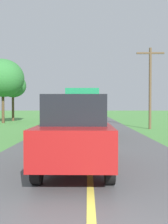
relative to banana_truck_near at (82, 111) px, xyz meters
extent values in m
cube|color=#2D2D30|center=(0.01, -0.90, -0.79)|extent=(0.90, 5.51, 0.24)
cube|color=brown|center=(0.01, -0.90, -0.59)|extent=(2.30, 5.80, 0.20)
cube|color=#197A4C|center=(0.01, 1.05, 0.46)|extent=(2.10, 1.90, 1.90)
cube|color=black|center=(0.01, 2.00, 0.79)|extent=(1.78, 0.02, 0.76)
cube|color=brown|center=(-1.10, -1.88, 0.06)|extent=(0.08, 3.85, 1.10)
cube|color=brown|center=(1.12, -1.88, 0.06)|extent=(0.08, 3.85, 1.10)
cube|color=brown|center=(0.01, -3.76, 0.06)|extent=(2.30, 0.08, 1.10)
cube|color=brown|center=(0.01, 0.01, 0.06)|extent=(2.30, 0.08, 1.10)
cylinder|color=black|center=(-1.04, 0.89, -0.89)|extent=(0.28, 1.00, 1.00)
cylinder|color=black|center=(1.06, 0.89, -0.89)|extent=(0.28, 1.00, 1.00)
cylinder|color=black|center=(-1.04, -2.50, -0.89)|extent=(0.28, 1.00, 1.00)
cylinder|color=black|center=(1.06, -2.50, -0.89)|extent=(0.28, 1.00, 1.00)
ellipsoid|color=#9EC529|center=(-0.52, -1.00, -0.33)|extent=(0.54, 0.56, 0.39)
ellipsoid|color=#93C325|center=(-0.23, -1.00, 0.35)|extent=(0.53, 0.51, 0.51)
ellipsoid|color=#91B82F|center=(0.71, -0.42, -0.02)|extent=(0.50, 0.57, 0.43)
ellipsoid|color=#99C32D|center=(-0.08, -1.22, -0.28)|extent=(0.57, 0.71, 0.45)
ellipsoid|color=#92C926|center=(-0.62, -3.04, -0.28)|extent=(0.43, 0.49, 0.45)
ellipsoid|color=#98C722|center=(0.07, -1.97, 0.32)|extent=(0.55, 0.61, 0.51)
ellipsoid|color=#93C625|center=(0.35, -1.09, 0.04)|extent=(0.47, 0.43, 0.48)
ellipsoid|color=#95B51D|center=(-0.53, -2.60, 0.00)|extent=(0.45, 0.54, 0.49)
cylinder|color=brown|center=(5.12, 3.65, 1.62)|extent=(0.20, 0.20, 6.19)
cube|color=brown|center=(5.12, 3.65, 4.32)|extent=(2.10, 0.12, 0.12)
cylinder|color=#4C3823|center=(-8.50, 10.10, 0.00)|extent=(0.28, 0.28, 2.94)
ellipsoid|color=#2D7033|center=(-8.50, 10.10, 3.22)|extent=(4.38, 4.38, 3.94)
cylinder|color=#4C3823|center=(-8.53, 13.51, 0.01)|extent=(0.28, 0.28, 2.97)
ellipsoid|color=#2D7033|center=(-8.53, 13.51, 2.74)|extent=(3.10, 3.10, 2.79)
cube|color=maroon|center=(0.05, -8.30, -0.58)|extent=(1.70, 4.10, 0.80)
cube|color=black|center=(0.05, -8.50, 0.17)|extent=(1.44, 2.05, 0.70)
cylinder|color=black|center=(-0.72, -7.03, -1.07)|extent=(0.20, 0.64, 0.64)
cylinder|color=black|center=(0.82, -7.03, -1.07)|extent=(0.20, 0.64, 0.64)
cylinder|color=black|center=(-0.72, -9.57, -1.07)|extent=(0.20, 0.64, 0.64)
cylinder|color=black|center=(0.82, -9.57, -1.07)|extent=(0.20, 0.64, 0.64)
camera|label=1|loc=(0.35, -14.58, 0.25)|focal=38.09mm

